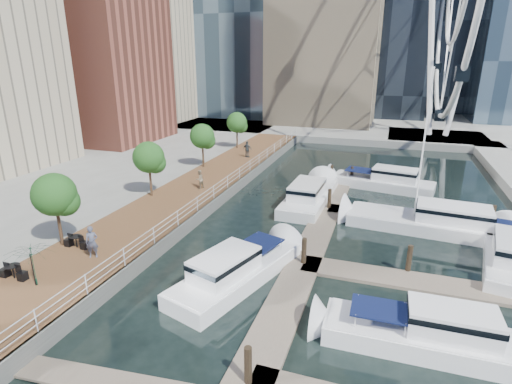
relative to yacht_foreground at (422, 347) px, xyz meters
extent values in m
plane|color=black|center=(-9.45, -2.46, 0.00)|extent=(520.00, 520.00, 0.00)
cube|color=brown|center=(-18.45, 12.54, 0.50)|extent=(6.00, 60.00, 1.00)
cube|color=#595954|center=(-15.45, 12.54, 0.50)|extent=(0.25, 60.00, 1.00)
cube|color=gray|center=(-9.45, 99.54, 0.50)|extent=(200.00, 114.00, 1.00)
cube|color=gray|center=(4.55, 49.54, 0.50)|extent=(14.00, 12.00, 1.00)
cube|color=#6D6051|center=(-6.45, 7.54, 0.10)|extent=(2.00, 32.00, 0.20)
cube|color=#6D6051|center=(-0.45, 5.54, 0.10)|extent=(12.00, 2.00, 0.20)
cube|color=#6D6051|center=(-0.45, 15.54, 0.10)|extent=(12.00, 2.00, 0.20)
cube|color=brown|center=(-39.45, 31.54, 11.00)|extent=(12.00, 14.00, 20.00)
cube|color=#BCAD8E|center=(-45.45, 47.54, 15.00)|extent=(14.00, 16.00, 28.00)
cylinder|color=white|center=(2.05, 49.54, 14.00)|extent=(0.80, 0.80, 26.00)
cylinder|color=white|center=(7.05, 49.54, 14.00)|extent=(0.80, 0.80, 26.00)
cylinder|color=#3F2B1C|center=(-20.85, 1.54, 2.20)|extent=(0.20, 0.20, 2.40)
sphere|color=#265B1E|center=(-20.85, 1.54, 4.30)|extent=(2.60, 2.60, 2.60)
cylinder|color=#3F2B1C|center=(-20.85, 11.54, 2.20)|extent=(0.20, 0.20, 2.40)
sphere|color=#265B1E|center=(-20.85, 11.54, 4.30)|extent=(2.60, 2.60, 2.60)
cylinder|color=#3F2B1C|center=(-20.85, 21.54, 2.20)|extent=(0.20, 0.20, 2.40)
sphere|color=#265B1E|center=(-20.85, 21.54, 4.30)|extent=(2.60, 2.60, 2.60)
cylinder|color=#3F2B1C|center=(-20.85, 31.54, 2.20)|extent=(0.20, 0.20, 2.40)
sphere|color=#265B1E|center=(-20.85, 31.54, 4.30)|extent=(2.60, 2.60, 2.60)
imported|color=#4E5268|center=(-17.92, 0.83, 1.95)|extent=(0.83, 0.74, 1.91)
imported|color=gray|center=(-17.87, 14.63, 1.83)|extent=(0.88, 0.98, 1.67)
imported|color=#353D43|center=(-17.84, 27.08, 1.96)|extent=(1.21, 0.72, 1.93)
imported|color=#0D311E|center=(-18.60, -2.66, 2.10)|extent=(3.14, 3.17, 2.21)
camera|label=1|loc=(-2.27, -15.92, 11.96)|focal=28.00mm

